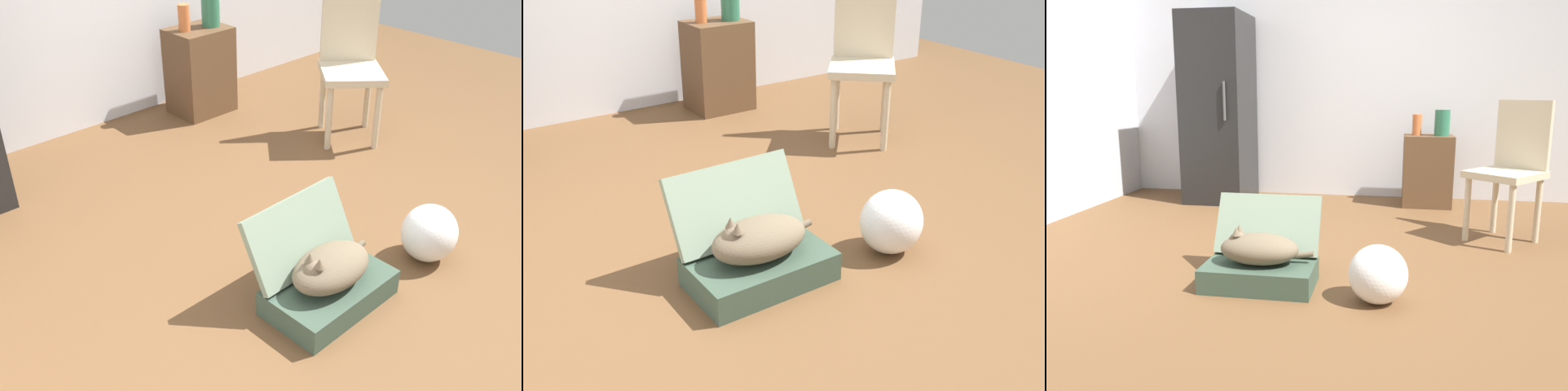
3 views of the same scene
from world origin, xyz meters
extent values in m
plane|color=brown|center=(0.00, 0.00, 0.00)|extent=(7.68, 7.68, 0.00)
cube|color=silver|center=(0.00, 2.26, 1.30)|extent=(6.40, 0.12, 2.60)
cube|color=tan|center=(-1.58, 2.19, 1.45)|extent=(0.43, 0.02, 0.36)
cube|color=#384C3D|center=(-0.32, -0.40, 0.07)|extent=(0.62, 0.37, 0.13)
cube|color=gray|center=(-0.32, -0.19, 0.30)|extent=(0.62, 0.20, 0.34)
ellipsoid|color=brown|center=(-0.32, -0.40, 0.22)|extent=(0.44, 0.27, 0.17)
sphere|color=brown|center=(-0.44, -0.40, 0.26)|extent=(0.11, 0.11, 0.11)
cone|color=brown|center=(-0.44, -0.43, 0.32)|extent=(0.05, 0.05, 0.05)
cone|color=brown|center=(-0.44, -0.37, 0.32)|extent=(0.05, 0.05, 0.05)
cylinder|color=brown|center=(-0.13, -0.36, 0.18)|extent=(0.20, 0.03, 0.07)
ellipsoid|color=white|center=(0.33, -0.51, 0.15)|extent=(0.31, 0.29, 0.31)
cube|color=black|center=(-1.31, 1.80, 0.90)|extent=(0.58, 0.67, 1.80)
cylinder|color=#4C4C4C|center=(-1.13, 1.44, 0.99)|extent=(0.02, 0.02, 0.35)
cube|color=brown|center=(0.71, 1.85, 0.34)|extent=(0.45, 0.36, 0.67)
cylinder|color=#CC6B38|center=(0.60, 1.87, 0.77)|extent=(0.09, 0.09, 0.19)
cylinder|color=#2D7051|center=(0.83, 1.83, 0.79)|extent=(0.14, 0.14, 0.24)
cylinder|color=beige|center=(0.93, 0.70, 0.24)|extent=(0.04, 0.04, 0.47)
cylinder|color=beige|center=(1.18, 0.47, 0.24)|extent=(0.04, 0.04, 0.47)
cylinder|color=beige|center=(1.17, 0.97, 0.24)|extent=(0.04, 0.04, 0.47)
cylinder|color=beige|center=(1.42, 0.75, 0.24)|extent=(0.04, 0.04, 0.47)
cube|color=beige|center=(1.18, 0.72, 0.50)|extent=(0.62, 0.62, 0.05)
cube|color=beige|center=(1.31, 0.88, 0.77)|extent=(0.33, 0.30, 0.49)
camera|label=1|loc=(-2.10, -1.78, 1.96)|focal=41.75mm
camera|label=2|loc=(-1.57, -2.43, 1.58)|focal=44.21mm
camera|label=3|loc=(0.39, -2.96, 1.07)|focal=34.46mm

